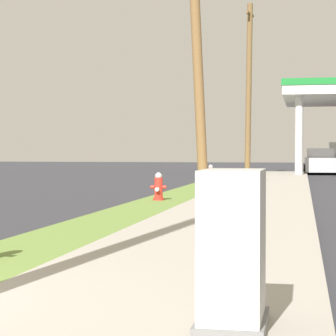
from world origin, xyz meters
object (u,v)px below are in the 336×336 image
Objects in this scene: utility_pole_midground at (197,50)px; utility_cabinet at (233,254)px; fire_hydrant_third at (211,175)px; car_silver_by_near_pump at (320,162)px; utility_pole_background at (249,87)px; fire_hydrant_second at (158,188)px.

utility_cabinet is (2.81, -16.70, -3.97)m from utility_pole_midground.
car_silver_by_near_pump is (4.77, 14.87, 0.28)m from fire_hydrant_third.
utility_pole_background reaches higher than utility_cabinet.
utility_pole_midground is at bearing -101.50° from car_silver_by_near_pump.
fire_hydrant_second is at bearing -90.14° from fire_hydrant_third.
utility_pole_background is (0.69, 21.97, 4.66)m from fire_hydrant_second.
car_silver_by_near_pump reaches higher than fire_hydrant_second.
utility_cabinet is (2.57, -34.81, -4.44)m from utility_pole_background.
fire_hydrant_second is at bearing -96.60° from utility_pole_midground.
utility_cabinet is at bearing -82.08° from fire_hydrant_third.
car_silver_by_near_pump is (4.35, 21.39, -3.91)m from utility_pole_midground.
fire_hydrant_second is 13.25m from utility_cabinet.
fire_hydrant_second is at bearing -91.79° from utility_pole_background.
utility_pole_midground is 18.12m from utility_pole_background.
utility_pole_midground is at bearing -90.77° from utility_pole_background.
fire_hydrant_second is 0.08× the size of utility_pole_midground.
car_silver_by_near_pump is at bearing 79.24° from fire_hydrant_second.
utility_pole_background reaches higher than utility_pole_midground.
utility_pole_background is at bearing 94.22° from utility_cabinet.
utility_pole_midground is (0.45, 3.85, 4.19)m from fire_hydrant_second.
fire_hydrant_third is 0.63× the size of utility_cabinet.
utility_pole_midground is 22.18m from car_silver_by_near_pump.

